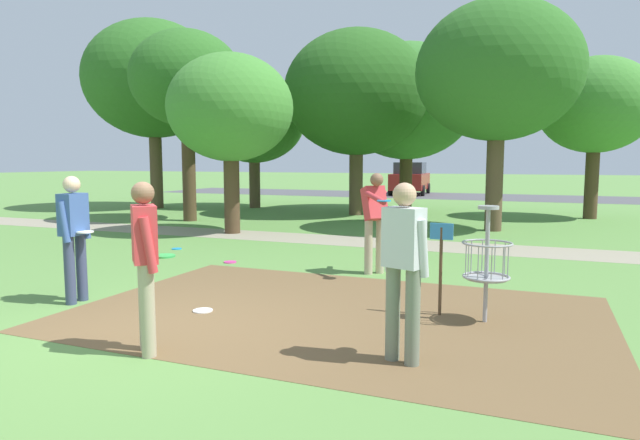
% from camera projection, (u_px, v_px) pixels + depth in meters
% --- Properties ---
extents(ground_plane, '(160.00, 160.00, 0.00)m').
position_uv_depth(ground_plane, '(141.00, 338.00, 5.89)').
color(ground_plane, '#5B8942').
extents(dirt_tee_pad, '(6.49, 4.29, 0.01)m').
position_uv_depth(dirt_tee_pad, '(335.00, 313.00, 6.83)').
color(dirt_tee_pad, brown).
rests_on(dirt_tee_pad, ground).
extents(disc_golf_basket, '(0.98, 0.58, 1.39)m').
position_uv_depth(disc_golf_basket, '(482.00, 259.00, 6.42)').
color(disc_golf_basket, '#9E9EA3').
rests_on(disc_golf_basket, ground).
extents(player_foreground_watching, '(0.50, 0.44, 1.71)m').
position_uv_depth(player_foreground_watching, '(404.00, 262.00, 5.08)').
color(player_foreground_watching, slate).
rests_on(player_foreground_watching, ground).
extents(player_throwing, '(0.67, 1.07, 1.71)m').
position_uv_depth(player_throwing, '(375.00, 216.00, 9.14)').
color(player_throwing, tan).
rests_on(player_throwing, ground).
extents(player_waiting_left, '(0.45, 0.45, 1.71)m').
position_uv_depth(player_waiting_left, '(145.00, 257.00, 5.32)').
color(player_waiting_left, tan).
rests_on(player_waiting_left, ground).
extents(player_waiting_right, '(0.41, 0.48, 1.71)m').
position_uv_depth(player_waiting_right, '(74.00, 232.00, 7.28)').
color(player_waiting_right, '#384260').
rests_on(player_waiting_right, ground).
extents(frisbee_near_basket, '(0.21, 0.21, 0.02)m').
position_uv_depth(frisbee_near_basket, '(177.00, 249.00, 11.83)').
color(frisbee_near_basket, '#1E93DB').
rests_on(frisbee_near_basket, ground).
extents(frisbee_by_tee, '(0.25, 0.25, 0.02)m').
position_uv_depth(frisbee_by_tee, '(203.00, 311.00, 6.93)').
color(frisbee_by_tee, white).
rests_on(frisbee_by_tee, ground).
extents(frisbee_mid_grass, '(0.24, 0.24, 0.02)m').
position_uv_depth(frisbee_mid_grass, '(230.00, 262.00, 10.26)').
color(frisbee_mid_grass, '#E53D99').
rests_on(frisbee_mid_grass, ground).
extents(tree_near_left, '(3.28, 3.28, 4.68)m').
position_uv_depth(tree_near_left, '(230.00, 109.00, 14.13)').
color(tree_near_left, '#4C3823').
rests_on(tree_near_left, ground).
extents(tree_near_right, '(4.38, 4.38, 6.17)m').
position_uv_depth(tree_near_right, '(498.00, 72.00, 14.52)').
color(tree_near_right, brown).
rests_on(tree_near_right, ground).
extents(tree_mid_left, '(3.51, 3.51, 5.97)m').
position_uv_depth(tree_mid_left, '(187.00, 80.00, 17.00)').
color(tree_mid_left, '#4C3823').
rests_on(tree_mid_left, ground).
extents(tree_mid_center, '(5.43, 5.43, 7.46)m').
position_uv_depth(tree_mid_center, '(153.00, 80.00, 21.68)').
color(tree_mid_center, brown).
rests_on(tree_mid_center, ground).
extents(tree_mid_right, '(5.09, 5.09, 6.45)m').
position_uv_depth(tree_mid_right, '(357.00, 93.00, 18.98)').
color(tree_mid_right, brown).
rests_on(tree_mid_right, ground).
extents(tree_far_left, '(3.66, 3.66, 5.29)m').
position_uv_depth(tree_far_left, '(596.00, 106.00, 17.73)').
color(tree_far_left, '#4C3823').
rests_on(tree_far_left, ground).
extents(tree_far_center, '(4.18, 4.18, 5.39)m').
position_uv_depth(tree_far_center, '(254.00, 119.00, 22.07)').
color(tree_far_center, brown).
rests_on(tree_far_center, ground).
extents(tree_far_right, '(5.15, 5.15, 6.35)m').
position_uv_depth(tree_far_right, '(407.00, 102.00, 20.65)').
color(tree_far_right, '#4C3823').
rests_on(tree_far_right, ground).
extents(parking_lot_strip, '(36.00, 6.00, 0.01)m').
position_uv_depth(parking_lot_strip, '(462.00, 196.00, 29.66)').
color(parking_lot_strip, '#4C4C51').
rests_on(parking_lot_strip, ground).
extents(parked_car_leftmost, '(2.23, 4.33, 1.84)m').
position_uv_depth(parked_car_leftmost, '(410.00, 178.00, 31.27)').
color(parked_car_leftmost, maroon).
rests_on(parked_car_leftmost, ground).
extents(gravel_path, '(40.00, 1.60, 0.00)m').
position_uv_depth(gravel_path, '(360.00, 241.00, 12.96)').
color(gravel_path, gray).
rests_on(gravel_path, ground).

